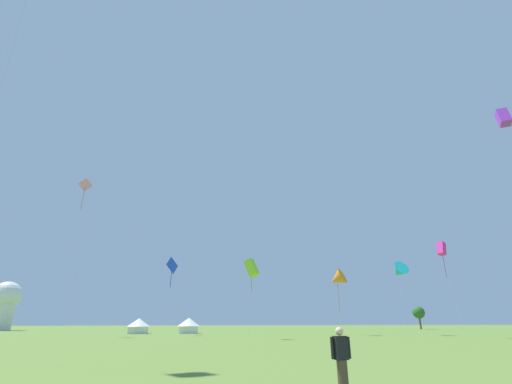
# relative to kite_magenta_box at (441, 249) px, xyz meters

# --- Properties ---
(kite_magenta_box) EXTENTS (1.54, 1.87, 12.25)m
(kite_magenta_box) POSITION_rel_kite_magenta_box_xyz_m (0.00, 0.00, 0.00)
(kite_magenta_box) COLOR #E02DA3
(kite_magenta_box) RESTS_ON ground
(kite_lime_box) EXTENTS (2.06, 3.32, 9.25)m
(kite_lime_box) POSITION_rel_kite_magenta_box_xyz_m (-26.32, 1.04, -3.17)
(kite_lime_box) COLOR #99DB2D
(kite_lime_box) RESTS_ON ground
(kite_cyan_delta) EXTENTS (2.76, 3.11, 10.88)m
(kite_cyan_delta) POSITION_rel_kite_magenta_box_xyz_m (-1.27, 8.78, -1.93)
(kite_cyan_delta) COLOR #1EB7CC
(kite_cyan_delta) RESTS_ON ground
(kite_orange_delta) EXTENTS (3.75, 3.71, 9.65)m
(kite_orange_delta) POSITION_rel_kite_magenta_box_xyz_m (-11.14, 10.25, -3.15)
(kite_orange_delta) COLOR orange
(kite_orange_delta) RESTS_ON ground
(kite_blue_diamond) EXTENTS (2.46, 3.63, 11.55)m
(kite_blue_diamond) POSITION_rel_kite_magenta_box_xyz_m (-36.64, 14.54, -1.23)
(kite_blue_diamond) COLOR blue
(kite_blue_diamond) RESTS_ON ground
(kite_purple_box) EXTENTS (3.17, 2.17, 23.90)m
(kite_purple_box) POSITION_rel_kite_magenta_box_xyz_m (-1.12, -14.66, 11.48)
(kite_purple_box) COLOR purple
(kite_purple_box) RESTS_ON ground
(kite_pink_diamond) EXTENTS (3.28, 2.48, 23.30)m
(kite_pink_diamond) POSITION_rel_kite_magenta_box_xyz_m (-51.01, 13.20, 10.42)
(kite_pink_diamond) COLOR pink
(kite_pink_diamond) RESTS_ON ground
(person_spectator) EXTENTS (0.57, 0.28, 1.73)m
(person_spectator) POSITION_rel_kite_magenta_box_xyz_m (-29.50, -31.59, -10.42)
(person_spectator) COLOR #473828
(person_spectator) RESTS_ON ground
(festival_tent_center) EXTENTS (3.72, 3.72, 2.42)m
(festival_tent_center) POSITION_rel_kite_magenta_box_xyz_m (-41.73, 23.13, -9.93)
(festival_tent_center) COLOR white
(festival_tent_center) RESTS_ON ground
(festival_tent_right) EXTENTS (3.85, 3.85, 2.51)m
(festival_tent_right) POSITION_rel_kite_magenta_box_xyz_m (-33.44, 23.13, -9.88)
(festival_tent_right) COLOR white
(festival_tent_right) RESTS_ON ground
(observatory_dome) EXTENTS (6.40, 6.40, 10.80)m
(observatory_dome) POSITION_rel_kite_magenta_box_xyz_m (-75.77, 51.54, -5.25)
(observatory_dome) COLOR white
(observatory_dome) RESTS_ON ground
(tree_distant_left) EXTENTS (3.17, 3.17, 5.83)m
(tree_distant_left) POSITION_rel_kite_magenta_box_xyz_m (27.59, 47.03, -7.07)
(tree_distant_left) COLOR brown
(tree_distant_left) RESTS_ON ground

